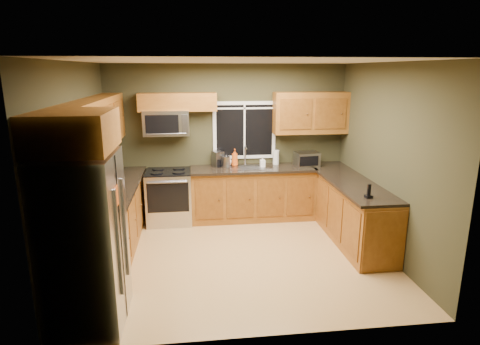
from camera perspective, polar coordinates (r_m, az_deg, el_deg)
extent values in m
plane|color=tan|center=(5.87, -0.08, -11.81)|extent=(4.20, 4.20, 0.00)
plane|color=white|center=(5.27, -0.09, 15.55)|extent=(4.20, 4.20, 0.00)
plane|color=#35331E|center=(7.17, -1.77, 4.41)|extent=(4.20, 0.00, 4.20)
plane|color=#35331E|center=(3.70, 3.18, -5.27)|extent=(4.20, 0.00, 4.20)
plane|color=#35331E|center=(5.58, -22.04, 0.45)|extent=(0.00, 3.60, 3.60)
plane|color=#35331E|center=(6.03, 20.17, 1.59)|extent=(0.00, 3.60, 3.60)
cube|color=white|center=(7.15, 0.63, 6.02)|extent=(1.12, 0.03, 1.02)
cube|color=black|center=(7.14, 0.64, 6.01)|extent=(1.00, 0.01, 0.90)
cube|color=white|center=(7.14, 0.65, 6.00)|extent=(0.03, 0.01, 0.90)
cube|color=white|center=(7.09, 0.66, 9.12)|extent=(1.00, 0.01, 0.03)
cube|color=brown|center=(6.21, -17.46, -6.48)|extent=(0.60, 2.65, 0.90)
cube|color=black|center=(6.06, -17.56, -2.32)|extent=(0.65, 2.65, 0.04)
cube|color=brown|center=(7.14, 1.82, -3.07)|extent=(2.17, 0.60, 0.90)
cube|color=black|center=(6.99, 1.88, 0.55)|extent=(2.17, 0.65, 0.04)
cube|color=brown|center=(6.62, 15.05, -5.00)|extent=(0.60, 2.50, 0.90)
cube|color=brown|center=(5.56, 19.85, -9.20)|extent=(0.56, 0.02, 0.82)
cube|color=black|center=(6.48, 15.12, -1.08)|extent=(0.65, 2.50, 0.04)
cube|color=brown|center=(5.90, -19.78, 6.42)|extent=(0.33, 2.65, 0.72)
cube|color=brown|center=(6.89, -8.86, 9.88)|extent=(1.30, 0.33, 0.30)
cube|color=brown|center=(7.21, 10.00, 8.35)|extent=(1.30, 0.33, 0.72)
cube|color=brown|center=(4.13, -22.64, 5.43)|extent=(0.72, 0.90, 0.38)
cube|color=#B7B7BC|center=(4.43, -21.22, -9.14)|extent=(0.72, 0.90, 1.80)
cube|color=slate|center=(4.15, -16.93, -9.62)|extent=(0.03, 0.04, 1.10)
cube|color=slate|center=(4.51, -16.07, -7.57)|extent=(0.03, 0.04, 1.10)
cube|color=black|center=(4.35, -16.50, -9.16)|extent=(0.01, 0.02, 1.78)
cube|color=#D05013|center=(4.09, -17.15, -3.27)|extent=(0.01, 0.14, 0.20)
cube|color=#B7B7BC|center=(7.06, -10.02, -3.51)|extent=(0.76, 0.65, 0.90)
cube|color=black|center=(6.93, -10.18, 0.07)|extent=(0.76, 0.64, 0.03)
cube|color=black|center=(6.71, -10.20, -3.56)|extent=(0.68, 0.02, 0.50)
cylinder|color=slate|center=(6.62, -10.31, -1.39)|extent=(0.64, 0.04, 0.04)
cylinder|color=black|center=(6.80, -11.77, -0.06)|extent=(0.20, 0.20, 0.01)
cylinder|color=black|center=(6.78, -8.74, 0.03)|extent=(0.20, 0.20, 0.01)
cylinder|color=black|center=(7.07, -11.59, 0.50)|extent=(0.20, 0.20, 0.01)
cylinder|color=black|center=(7.05, -8.67, 0.59)|extent=(0.20, 0.20, 0.01)
cube|color=#B7B7BC|center=(6.91, -10.43, 6.99)|extent=(0.76, 0.38, 0.42)
cube|color=black|center=(6.72, -11.04, 6.76)|extent=(0.54, 0.01, 0.30)
cube|color=slate|center=(6.70, -7.86, 6.87)|extent=(0.10, 0.01, 0.30)
cylinder|color=slate|center=(6.73, -10.47, 5.41)|extent=(0.66, 0.02, 0.02)
cube|color=slate|center=(6.98, 0.94, 0.65)|extent=(0.60, 0.42, 0.02)
cylinder|color=#B7B7BC|center=(7.13, 0.73, 2.39)|extent=(0.03, 0.03, 0.34)
cylinder|color=#B7B7BC|center=(7.02, 0.82, 3.54)|extent=(0.03, 0.18, 0.03)
cube|color=#B7B7BC|center=(7.15, 9.45, 1.88)|extent=(0.44, 0.35, 0.25)
cube|color=black|center=(7.01, 9.80, 1.60)|extent=(0.34, 0.05, 0.17)
cube|color=slate|center=(7.06, -3.17, 1.96)|extent=(0.23, 0.25, 0.27)
cylinder|color=black|center=(7.01, -3.13, 1.33)|extent=(0.13, 0.13, 0.14)
cylinder|color=#B7B7BC|center=(6.96, -1.97, 1.49)|extent=(0.17, 0.17, 0.20)
cone|color=black|center=(6.93, -1.97, 2.42)|extent=(0.11, 0.11, 0.05)
cylinder|color=white|center=(7.23, 5.14, 2.17)|extent=(0.14, 0.14, 0.26)
cylinder|color=slate|center=(7.20, 5.16, 3.24)|extent=(0.02, 0.02, 0.04)
imported|color=#D05013|center=(7.07, -0.75, 2.15)|extent=(0.12, 0.12, 0.31)
imported|color=white|center=(7.02, 3.23, 1.53)|extent=(0.09, 0.09, 0.19)
imported|color=white|center=(7.13, -1.68, 1.70)|extent=(0.15, 0.15, 0.17)
cube|color=black|center=(5.61, 17.81, -3.26)|extent=(0.09, 0.09, 0.04)
cube|color=black|center=(5.58, 17.88, -2.34)|extent=(0.04, 0.03, 0.15)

